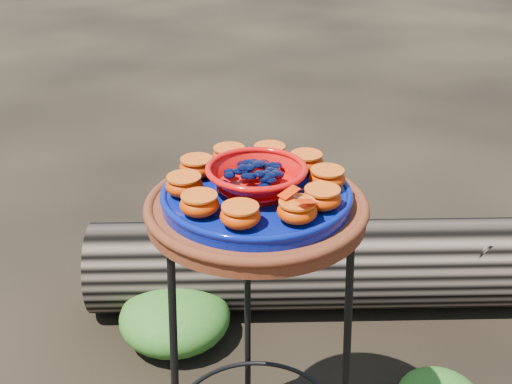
{
  "coord_description": "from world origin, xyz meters",
  "views": [
    {
      "loc": [
        -0.12,
        -1.11,
        1.32
      ],
      "look_at": [
        -0.0,
        0.0,
        0.76
      ],
      "focal_mm": 45.0,
      "sensor_mm": 36.0,
      "label": 1
    }
  ],
  "objects": [
    {
      "name": "orange_half_7",
      "position": [
        -0.14,
        -0.0,
        0.78
      ],
      "size": [
        0.07,
        0.07,
        0.04
      ],
      "primitive_type": "ellipsoid",
      "color": "#A70500",
      "rests_on": "cobalt_plate"
    },
    {
      "name": "driftwood_log",
      "position": [
        0.32,
        0.65,
        0.15
      ],
      "size": [
        1.62,
        0.54,
        0.3
      ],
      "primitive_type": null,
      "rotation": [
        0.0,
        0.0,
        -0.08
      ],
      "color": "black",
      "rests_on": "ground"
    },
    {
      "name": "orange_half_3",
      "position": [
        0.11,
        0.08,
        0.78
      ],
      "size": [
        0.07,
        0.07,
        0.04
      ],
      "primitive_type": "ellipsoid",
      "color": "#A70500",
      "rests_on": "cobalt_plate"
    },
    {
      "name": "terracotta_saucer",
      "position": [
        0.0,
        0.0,
        0.72
      ],
      "size": [
        0.43,
        0.43,
        0.04
      ],
      "primitive_type": "cylinder",
      "color": "#5B1B0F",
      "rests_on": "plant_stand"
    },
    {
      "name": "orange_half_0",
      "position": [
        0.06,
        -0.13,
        0.78
      ],
      "size": [
        0.07,
        0.07,
        0.04
      ],
      "primitive_type": "ellipsoid",
      "color": "#A70500",
      "rests_on": "cobalt_plate"
    },
    {
      "name": "orange_half_2",
      "position": [
        0.14,
        0.0,
        0.78
      ],
      "size": [
        0.07,
        0.07,
        0.04
      ],
      "primitive_type": "ellipsoid",
      "color": "#A70500",
      "rests_on": "cobalt_plate"
    },
    {
      "name": "plant_stand",
      "position": [
        0.0,
        0.0,
        0.35
      ],
      "size": [
        0.44,
        0.44,
        0.7
      ],
      "primitive_type": null,
      "color": "black",
      "rests_on": "ground"
    },
    {
      "name": "glass_gems",
      "position": [
        0.0,
        0.0,
        0.82
      ],
      "size": [
        0.14,
        0.14,
        0.02
      ],
      "primitive_type": null,
      "color": "black",
      "rests_on": "red_bowl"
    },
    {
      "name": "orange_half_5",
      "position": [
        -0.04,
        0.13,
        0.78
      ],
      "size": [
        0.07,
        0.07,
        0.04
      ],
      "primitive_type": "ellipsoid",
      "color": "#A70500",
      "rests_on": "cobalt_plate"
    },
    {
      "name": "orange_half_4",
      "position": [
        0.04,
        0.13,
        0.78
      ],
      "size": [
        0.07,
        0.07,
        0.04
      ],
      "primitive_type": "ellipsoid",
      "color": "#A70500",
      "rests_on": "cobalt_plate"
    },
    {
      "name": "orange_half_9",
      "position": [
        -0.04,
        -0.13,
        0.78
      ],
      "size": [
        0.07,
        0.07,
        0.04
      ],
      "primitive_type": "ellipsoid",
      "color": "#A70500",
      "rests_on": "cobalt_plate"
    },
    {
      "name": "orange_half_8",
      "position": [
        -0.11,
        -0.08,
        0.78
      ],
      "size": [
        0.07,
        0.07,
        0.04
      ],
      "primitive_type": "ellipsoid",
      "color": "#A70500",
      "rests_on": "cobalt_plate"
    },
    {
      "name": "orange_half_6",
      "position": [
        -0.11,
        0.08,
        0.78
      ],
      "size": [
        0.07,
        0.07,
        0.04
      ],
      "primitive_type": "ellipsoid",
      "color": "#A70500",
      "rests_on": "cobalt_plate"
    },
    {
      "name": "butterfly",
      "position": [
        0.06,
        -0.13,
        0.81
      ],
      "size": [
        0.1,
        0.09,
        0.01
      ],
      "primitive_type": null,
      "rotation": [
        0.0,
        0.0,
        0.58
      ],
      "color": "red",
      "rests_on": "orange_half_0"
    },
    {
      "name": "red_bowl",
      "position": [
        0.0,
        0.0,
        0.79
      ],
      "size": [
        0.19,
        0.19,
        0.05
      ],
      "primitive_type": null,
      "color": "red",
      "rests_on": "cobalt_plate"
    },
    {
      "name": "cobalt_plate",
      "position": [
        0.0,
        0.0,
        0.75
      ],
      "size": [
        0.37,
        0.37,
        0.02
      ],
      "primitive_type": "cylinder",
      "color": "#0A0763",
      "rests_on": "terracotta_saucer"
    },
    {
      "name": "orange_half_1",
      "position": [
        0.11,
        -0.08,
        0.78
      ],
      "size": [
        0.07,
        0.07,
        0.04
      ],
      "primitive_type": "ellipsoid",
      "color": "#A70500",
      "rests_on": "cobalt_plate"
    },
    {
      "name": "foliage_back",
      "position": [
        -0.2,
        0.51,
        0.09
      ],
      "size": [
        0.35,
        0.35,
        0.17
      ],
      "primitive_type": "ellipsoid",
      "color": "#23541A",
      "rests_on": "ground"
    }
  ]
}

